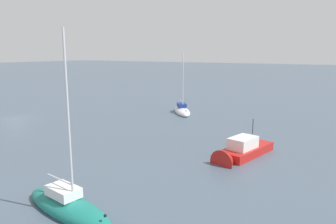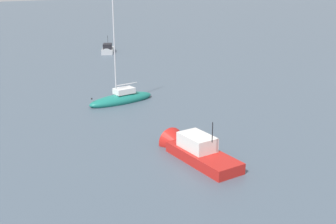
% 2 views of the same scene
% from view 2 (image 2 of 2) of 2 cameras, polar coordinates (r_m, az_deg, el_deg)
% --- Properties ---
extents(sailboat_teal_near, '(3.19, 7.92, 11.32)m').
position_cam_2_polar(sailboat_teal_near, '(45.74, -6.36, 1.81)').
color(sailboat_teal_near, '#197266').
rests_on(sailboat_teal_near, ground_plane).
extents(motorboat_red_near, '(7.81, 3.77, 4.21)m').
position_cam_2_polar(motorboat_red_near, '(31.53, 3.44, -5.32)').
color(motorboat_red_near, red).
rests_on(motorboat_red_near, ground_plane).
extents(motorboat_grey_far, '(6.28, 5.76, 3.67)m').
position_cam_2_polar(motorboat_grey_far, '(78.23, -8.25, 8.27)').
color(motorboat_grey_far, '#ADB2B7').
rests_on(motorboat_grey_far, ground_plane).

